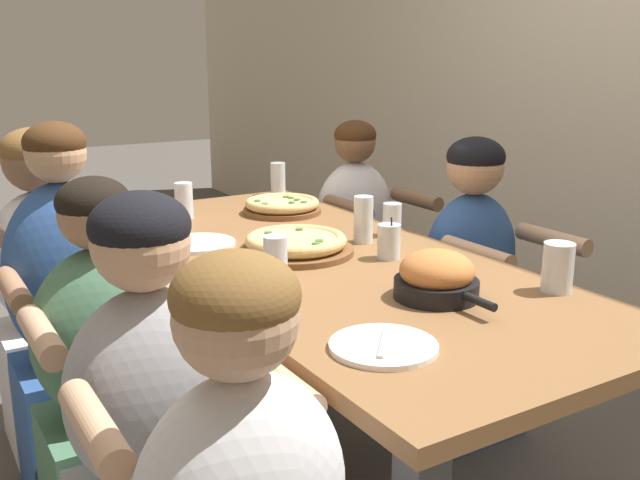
% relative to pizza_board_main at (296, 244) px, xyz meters
% --- Properties ---
extents(dining_table, '(1.95, 0.84, 0.77)m').
position_rel_pizza_board_main_xyz_m(dining_table, '(0.06, 0.04, -0.12)').
color(dining_table, brown).
rests_on(dining_table, ground).
extents(pizza_board_main, '(0.34, 0.34, 0.06)m').
position_rel_pizza_board_main_xyz_m(pizza_board_main, '(0.00, 0.00, 0.00)').
color(pizza_board_main, brown).
rests_on(pizza_board_main, dining_table).
extents(pizza_board_second, '(0.29, 0.29, 0.05)m').
position_rel_pizza_board_main_xyz_m(pizza_board_second, '(-0.51, 0.23, -0.00)').
color(pizza_board_second, brown).
rests_on(pizza_board_second, dining_table).
extents(skillet_bowl, '(0.30, 0.21, 0.12)m').
position_rel_pizza_board_main_xyz_m(skillet_bowl, '(0.52, 0.10, 0.02)').
color(skillet_bowl, black).
rests_on(skillet_bowl, dining_table).
extents(empty_plate_a, '(0.22, 0.22, 0.02)m').
position_rel_pizza_board_main_xyz_m(empty_plate_a, '(0.71, -0.20, -0.02)').
color(empty_plate_a, white).
rests_on(empty_plate_a, dining_table).
extents(empty_plate_b, '(0.23, 0.23, 0.02)m').
position_rel_pizza_board_main_xyz_m(empty_plate_b, '(-0.24, -0.21, -0.02)').
color(empty_plate_b, white).
rests_on(empty_plate_b, dining_table).
extents(cocktail_glass_blue, '(0.07, 0.07, 0.13)m').
position_rel_pizza_board_main_xyz_m(cocktail_glass_blue, '(0.18, 0.21, 0.02)').
color(cocktail_glass_blue, silver).
rests_on(cocktail_glass_blue, dining_table).
extents(drinking_glass_a, '(0.06, 0.06, 0.14)m').
position_rel_pizza_board_main_xyz_m(drinking_glass_a, '(0.26, -0.20, 0.03)').
color(drinking_glass_a, silver).
rests_on(drinking_glass_a, dining_table).
extents(drinking_glass_b, '(0.06, 0.06, 0.13)m').
position_rel_pizza_board_main_xyz_m(drinking_glass_b, '(-0.62, -0.11, 0.04)').
color(drinking_glass_b, silver).
rests_on(drinking_glass_b, dining_table).
extents(drinking_glass_c, '(0.08, 0.08, 0.12)m').
position_rel_pizza_board_main_xyz_m(drinking_glass_c, '(0.64, 0.39, 0.03)').
color(drinking_glass_c, silver).
rests_on(drinking_glass_c, dining_table).
extents(drinking_glass_d, '(0.06, 0.06, 0.15)m').
position_rel_pizza_board_main_xyz_m(drinking_glass_d, '(-0.00, 0.25, 0.04)').
color(drinking_glass_d, silver).
rests_on(drinking_glass_d, dining_table).
extents(drinking_glass_e, '(0.06, 0.06, 0.11)m').
position_rel_pizza_board_main_xyz_m(drinking_glass_e, '(-0.03, 0.38, 0.02)').
color(drinking_glass_e, silver).
rests_on(drinking_glass_e, dining_table).
extents(drinking_glass_f, '(0.06, 0.06, 0.13)m').
position_rel_pizza_board_main_xyz_m(drinking_glass_f, '(-0.83, 0.39, 0.04)').
color(drinking_glass_f, silver).
rests_on(drinking_glass_f, dining_table).
extents(diner_near_center, '(0.51, 0.40, 1.06)m').
position_rel_pizza_board_main_xyz_m(diner_near_center, '(0.06, -0.60, -0.32)').
color(diner_near_center, '#477556').
rests_on(diner_near_center, ground).
extents(diner_near_midright, '(0.51, 0.40, 1.08)m').
position_rel_pizza_board_main_xyz_m(diner_near_midright, '(0.43, -0.60, -0.30)').
color(diner_near_midright, '#99999E').
rests_on(diner_near_midright, ground).
extents(diner_near_midleft, '(0.51, 0.40, 1.16)m').
position_rel_pizza_board_main_xyz_m(diner_near_midleft, '(-0.33, -0.60, -0.27)').
color(diner_near_midleft, '#2D5193').
rests_on(diner_near_midleft, ground).
extents(diner_far_left, '(0.51, 0.40, 1.07)m').
position_rel_pizza_board_main_xyz_m(diner_far_left, '(-0.70, 0.69, -0.31)').
color(diner_far_left, silver).
rests_on(diner_far_left, ground).
extents(diner_far_center, '(0.51, 0.40, 1.07)m').
position_rel_pizza_board_main_xyz_m(diner_far_center, '(0.02, 0.69, -0.30)').
color(diner_far_center, '#2D5193').
rests_on(diner_far_center, ground).
extents(diner_near_left, '(0.51, 0.40, 1.11)m').
position_rel_pizza_board_main_xyz_m(diner_near_left, '(-0.67, -0.60, -0.28)').
color(diner_near_left, silver).
rests_on(diner_near_left, ground).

